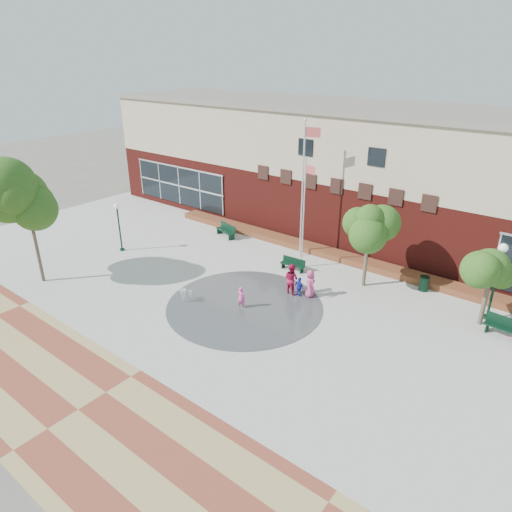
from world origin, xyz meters
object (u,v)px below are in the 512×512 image
Objects in this scene: flagpole_right at (304,209)px; trash_can at (424,284)px; bench_left at (226,233)px; child_splash at (241,297)px; tree_big_left at (26,198)px; flagpole_left at (304,183)px.

trash_can is at bearing 30.05° from flagpole_right.
flagpole_right is 3.49× the size of bench_left.
child_splash reaches higher than trash_can.
bench_left is 0.28× the size of tree_big_left.
flagpole_left is 16.15m from tree_big_left.
tree_big_left is at bearing 13.12° from child_splash.
flagpole_right reaches higher than bench_left.
tree_big_left reaches higher than trash_can.
trash_can is 0.71× the size of child_splash.
bench_left is 1.58× the size of child_splash.
trash_can is (14.50, 0.70, 0.14)m from bench_left.
tree_big_left is at bearing -117.82° from flagpole_right.
flagpole_left is at bearing 51.54° from tree_big_left.
flagpole_right is 7.08m from child_splash.
flagpole_left is 2.11m from flagpole_right.
tree_big_left is (-3.79, -12.14, 4.83)m from bench_left.
child_splash is (7.54, -7.24, 0.32)m from bench_left.
bench_left reaches higher than trash_can.
flagpole_right reaches higher than trash_can.
child_splash is at bearing -28.00° from bench_left.
flagpole_left is at bearing -178.65° from trash_can.
trash_can is at bearing 35.07° from tree_big_left.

